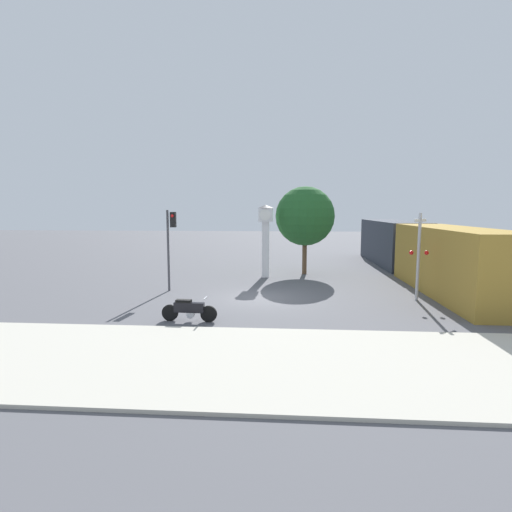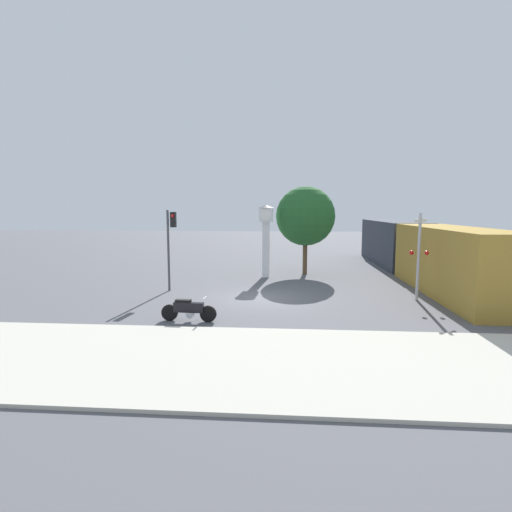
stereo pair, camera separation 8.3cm
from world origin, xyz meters
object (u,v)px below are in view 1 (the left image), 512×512
(clock_tower, at_px, (266,230))
(railroad_crossing_signal, at_px, (419,253))
(motorcycle, at_px, (189,310))
(traffic_light, at_px, (171,236))
(street_tree, at_px, (305,216))
(freight_train, at_px, (416,250))

(clock_tower, height_order, railroad_crossing_signal, clock_tower)
(motorcycle, bearing_deg, traffic_light, 115.07)
(traffic_light, distance_m, railroad_crossing_signal, 12.38)
(clock_tower, bearing_deg, traffic_light, -135.45)
(motorcycle, bearing_deg, clock_tower, 79.70)
(motorcycle, height_order, street_tree, street_tree)
(traffic_light, xyz_separation_m, street_tree, (7.29, 6.10, 0.92))
(freight_train, relative_size, railroad_crossing_signal, 5.54)
(motorcycle, xyz_separation_m, clock_tower, (2.43, 10.39, 2.57))
(street_tree, bearing_deg, clock_tower, -150.84)
(clock_tower, bearing_deg, freight_train, 8.18)
(traffic_light, height_order, street_tree, street_tree)
(traffic_light, bearing_deg, clock_tower, 44.55)
(motorcycle, height_order, traffic_light, traffic_light)
(clock_tower, xyz_separation_m, street_tree, (2.53, 1.41, 0.83))
(motorcycle, xyz_separation_m, street_tree, (4.97, 11.80, 3.40))
(railroad_crossing_signal, bearing_deg, freight_train, 73.30)
(freight_train, bearing_deg, clock_tower, -171.82)
(motorcycle, bearing_deg, street_tree, 70.06)
(clock_tower, bearing_deg, street_tree, 29.16)
(clock_tower, bearing_deg, motorcycle, -103.18)
(clock_tower, distance_m, freight_train, 9.94)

